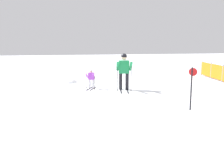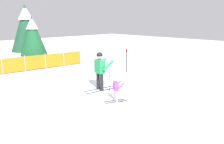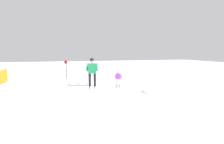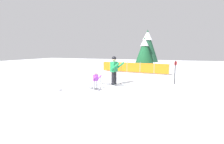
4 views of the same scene
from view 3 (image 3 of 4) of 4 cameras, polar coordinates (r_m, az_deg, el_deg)
The scene contains 5 objects.
ground_plane at distance 11.31m, azimuth -4.88°, elevation -4.71°, with size 60.00×60.00×0.00m, color white.
skier_adult at distance 11.31m, azimuth -6.49°, elevation 0.90°, with size 1.77×0.86×1.83m.
skier_child at distance 11.21m, azimuth 2.04°, elevation -1.69°, with size 0.97×0.62×1.03m.
trail_marker at distance 14.79m, azimuth -14.76°, elevation 1.47°, with size 0.16×0.25×1.53m.
snow_mound at distance 9.87m, azimuth 12.29°, elevation -6.53°, with size 1.06×0.90×0.42m, color white.
Camera 3 is at (-10.91, 2.00, 2.23)m, focal length 28.00 mm.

